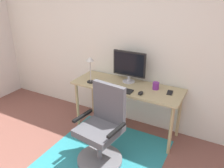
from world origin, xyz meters
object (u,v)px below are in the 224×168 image
at_px(office_chair, 102,133).
at_px(desk_lamp, 90,64).
at_px(desk, 127,91).
at_px(computer_mouse, 141,93).
at_px(monitor, 129,65).
at_px(cell_phone, 170,93).
at_px(coffee_cup, 156,86).
at_px(keyboard, 117,89).

bearing_deg(office_chair, desk_lamp, 139.40).
distance_m(desk, computer_mouse, 0.33).
height_order(monitor, cell_phone, monitor).
bearing_deg(cell_phone, office_chair, -134.00).
distance_m(coffee_cup, office_chair, 0.97).
relative_size(computer_mouse, desk_lamp, 0.27).
bearing_deg(desk, computer_mouse, -30.54).
bearing_deg(desk, monitor, 104.03).
height_order(coffee_cup, cell_phone, coffee_cup).
bearing_deg(cell_phone, desk_lamp, -177.11).
bearing_deg(coffee_cup, desk_lamp, -166.24).
distance_m(keyboard, coffee_cup, 0.52).
height_order(monitor, computer_mouse, monitor).
bearing_deg(computer_mouse, desk_lamp, 178.48).
height_order(desk, keyboard, keyboard).
xyz_separation_m(monitor, cell_phone, (0.63, -0.08, -0.25)).
xyz_separation_m(desk, office_chair, (0.02, -0.72, -0.27)).
distance_m(monitor, coffee_cup, 0.48).
distance_m(desk, cell_phone, 0.60).
bearing_deg(keyboard, monitor, 85.50).
distance_m(desk, desk_lamp, 0.63).
bearing_deg(desk_lamp, monitor, 30.36).
bearing_deg(desk_lamp, keyboard, -4.91).
relative_size(coffee_cup, office_chair, 0.10).
bearing_deg(computer_mouse, keyboard, -176.91).
height_order(desk, office_chair, office_chair).
xyz_separation_m(coffee_cup, office_chair, (-0.38, -0.80, -0.39)).
distance_m(monitor, cell_phone, 0.68).
xyz_separation_m(computer_mouse, office_chair, (-0.26, -0.56, -0.36)).
relative_size(computer_mouse, coffee_cup, 1.06).
bearing_deg(office_chair, monitor, 100.54).
bearing_deg(monitor, desk_lamp, -149.64).
bearing_deg(computer_mouse, office_chair, -114.75).
bearing_deg(cell_phone, computer_mouse, -153.37).
relative_size(keyboard, computer_mouse, 4.13).
bearing_deg(desk, keyboard, -108.37).
bearing_deg(desk, coffee_cup, 11.61).
bearing_deg(cell_phone, monitor, 165.38).
xyz_separation_m(monitor, computer_mouse, (0.31, -0.30, -0.24)).
height_order(keyboard, cell_phone, keyboard).
relative_size(coffee_cup, cell_phone, 0.70).
xyz_separation_m(keyboard, desk_lamp, (-0.45, 0.04, 0.26)).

